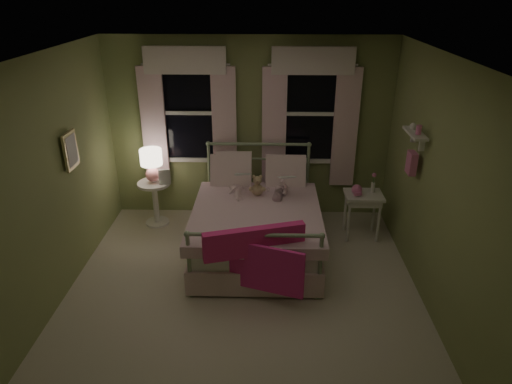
{
  "coord_description": "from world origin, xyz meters",
  "views": [
    {
      "loc": [
        0.26,
        -4.19,
        3.2
      ],
      "look_at": [
        0.13,
        0.62,
        1.0
      ],
      "focal_mm": 32.0,
      "sensor_mm": 36.0,
      "label": 1
    }
  ],
  "objects_px": {
    "child_left": "(236,173)",
    "teddy_bear": "(257,187)",
    "bed": "(256,225)",
    "table_lamp": "(151,162)",
    "nightstand_right": "(363,200)",
    "child_right": "(279,174)",
    "nightstand_left": "(155,197)"
  },
  "relations": [
    {
      "from": "nightstand_right",
      "to": "teddy_bear",
      "type": "bearing_deg",
      "value": -174.57
    },
    {
      "from": "teddy_bear",
      "to": "table_lamp",
      "type": "bearing_deg",
      "value": 163.4
    },
    {
      "from": "nightstand_right",
      "to": "child_right",
      "type": "bearing_deg",
      "value": 178.84
    },
    {
      "from": "child_left",
      "to": "table_lamp",
      "type": "xyz_separation_m",
      "value": [
        -1.2,
        0.28,
        0.03
      ]
    },
    {
      "from": "child_right",
      "to": "teddy_bear",
      "type": "relative_size",
      "value": 2.36
    },
    {
      "from": "bed",
      "to": "table_lamp",
      "type": "distance_m",
      "value": 1.73
    },
    {
      "from": "nightstand_left",
      "to": "nightstand_right",
      "type": "relative_size",
      "value": 1.02
    },
    {
      "from": "child_right",
      "to": "nightstand_left",
      "type": "bearing_deg",
      "value": -1.51
    },
    {
      "from": "nightstand_right",
      "to": "nightstand_left",
      "type": "bearing_deg",
      "value": 174.0
    },
    {
      "from": "table_lamp",
      "to": "teddy_bear",
      "type": "bearing_deg",
      "value": -16.6
    },
    {
      "from": "bed",
      "to": "teddy_bear",
      "type": "xyz_separation_m",
      "value": [
        0.01,
        0.27,
        0.42
      ]
    },
    {
      "from": "table_lamp",
      "to": "nightstand_right",
      "type": "height_order",
      "value": "table_lamp"
    },
    {
      "from": "child_left",
      "to": "nightstand_left",
      "type": "distance_m",
      "value": 1.33
    },
    {
      "from": "bed",
      "to": "nightstand_right",
      "type": "xyz_separation_m",
      "value": [
        1.43,
        0.41,
        0.17
      ]
    },
    {
      "from": "child_right",
      "to": "bed",
      "type": "bearing_deg",
      "value": 64.19
    },
    {
      "from": "bed",
      "to": "nightstand_left",
      "type": "relative_size",
      "value": 3.13
    },
    {
      "from": "table_lamp",
      "to": "child_right",
      "type": "bearing_deg",
      "value": -9.11
    },
    {
      "from": "bed",
      "to": "teddy_bear",
      "type": "distance_m",
      "value": 0.5
    },
    {
      "from": "child_right",
      "to": "table_lamp",
      "type": "bearing_deg",
      "value": -1.51
    },
    {
      "from": "child_left",
      "to": "table_lamp",
      "type": "relative_size",
      "value": 1.5
    },
    {
      "from": "nightstand_left",
      "to": "table_lamp",
      "type": "xyz_separation_m",
      "value": [
        -0.0,
        0.0,
        0.54
      ]
    },
    {
      "from": "nightstand_left",
      "to": "bed",
      "type": "bearing_deg",
      "value": -25.91
    },
    {
      "from": "child_left",
      "to": "teddy_bear",
      "type": "relative_size",
      "value": 2.4
    },
    {
      "from": "child_right",
      "to": "table_lamp",
      "type": "relative_size",
      "value": 1.47
    },
    {
      "from": "child_left",
      "to": "nightstand_left",
      "type": "bearing_deg",
      "value": -21.39
    },
    {
      "from": "child_left",
      "to": "nightstand_right",
      "type": "distance_m",
      "value": 1.74
    },
    {
      "from": "child_right",
      "to": "nightstand_left",
      "type": "distance_m",
      "value": 1.85
    },
    {
      "from": "nightstand_left",
      "to": "nightstand_right",
      "type": "xyz_separation_m",
      "value": [
        2.9,
        -0.3,
        0.13
      ]
    },
    {
      "from": "nightstand_left",
      "to": "table_lamp",
      "type": "distance_m",
      "value": 0.54
    },
    {
      "from": "nightstand_left",
      "to": "table_lamp",
      "type": "bearing_deg",
      "value": 180.0
    },
    {
      "from": "teddy_bear",
      "to": "child_right",
      "type": "bearing_deg",
      "value": 29.5
    },
    {
      "from": "table_lamp",
      "to": "nightstand_right",
      "type": "xyz_separation_m",
      "value": [
        2.9,
        -0.3,
        -0.4
      ]
    }
  ]
}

